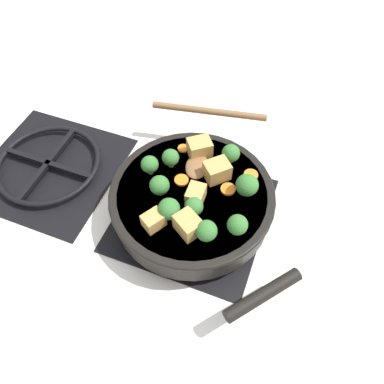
{
  "coord_description": "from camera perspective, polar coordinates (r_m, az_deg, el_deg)",
  "views": [
    {
      "loc": [
        -0.4,
        -0.15,
        0.69
      ],
      "look_at": [
        0.0,
        0.0,
        0.09
      ],
      "focal_mm": 35.0,
      "sensor_mm": 36.0,
      "label": 1
    }
  ],
  "objects": [
    {
      "name": "broccoli_floret_north_edge",
      "position": [
        0.7,
        0.29,
        -2.24
      ],
      "size": [
        0.04,
        0.04,
        0.04
      ],
      "color": "#709956",
      "rests_on": "skillet_pan"
    },
    {
      "name": "tofu_cube_back_piece",
      "position": [
        0.68,
        -0.61,
        -5.01
      ],
      "size": [
        0.06,
        0.06,
        0.04
      ],
      "primitive_type": "cube",
      "rotation": [
        0.0,
        0.0,
        4.16
      ],
      "color": "tan",
      "rests_on": "skillet_pan"
    },
    {
      "name": "carrot_slice_edge_slice",
      "position": [
        0.82,
        -1.38,
        6.65
      ],
      "size": [
        0.02,
        0.02,
        0.01
      ],
      "primitive_type": "cylinder",
      "color": "orange",
      "rests_on": "skillet_pan"
    },
    {
      "name": "broccoli_floret_tall_stem",
      "position": [
        0.76,
        -6.46,
        4.17
      ],
      "size": [
        0.04,
        0.04,
        0.04
      ],
      "color": "#709956",
      "rests_on": "skillet_pan"
    },
    {
      "name": "broccoli_floret_west_rim",
      "position": [
        0.78,
        5.93,
        5.87
      ],
      "size": [
        0.04,
        0.04,
        0.05
      ],
      "color": "#709956",
      "rests_on": "skillet_pan"
    },
    {
      "name": "tofu_cube_east_chunk",
      "position": [
        0.69,
        -5.9,
        -4.34
      ],
      "size": [
        0.05,
        0.05,
        0.03
      ],
      "primitive_type": "cube",
      "rotation": [
        0.0,
        0.0,
        2.6
      ],
      "color": "tan",
      "rests_on": "skillet_pan"
    },
    {
      "name": "rear_burner_grate",
      "position": [
        0.94,
        -20.93,
        3.76
      ],
      "size": [
        0.31,
        0.31,
        0.03
      ],
      "color": "black",
      "rests_on": "ground_plane"
    },
    {
      "name": "broccoli_floret_small_inner",
      "position": [
        0.69,
        -3.53,
        -2.62
      ],
      "size": [
        0.04,
        0.04,
        0.05
      ],
      "color": "#709956",
      "rests_on": "skillet_pan"
    },
    {
      "name": "broccoli_floret_near_spoon",
      "position": [
        0.77,
        -3.29,
        5.24
      ],
      "size": [
        0.04,
        0.04,
        0.04
      ],
      "color": "#709956",
      "rests_on": "skillet_pan"
    },
    {
      "name": "carrot_slice_under_broccoli",
      "position": [
        0.78,
        8.95,
        2.58
      ],
      "size": [
        0.03,
        0.03,
        0.01
      ],
      "primitive_type": "cylinder",
      "color": "orange",
      "rests_on": "skillet_pan"
    },
    {
      "name": "broccoli_floret_mid_floret",
      "position": [
        0.73,
        -4.97,
        1.01
      ],
      "size": [
        0.04,
        0.04,
        0.05
      ],
      "color": "#709956",
      "rests_on": "skillet_pan"
    },
    {
      "name": "front_burner_grate",
      "position": [
        0.81,
        -0.0,
        -3.02
      ],
      "size": [
        0.31,
        0.31,
        0.03
      ],
      "color": "black",
      "rests_on": "ground_plane"
    },
    {
      "name": "tofu_cube_center_large",
      "position": [
        0.79,
        1.17,
        6.74
      ],
      "size": [
        0.06,
        0.06,
        0.04
      ],
      "primitive_type": "cube",
      "rotation": [
        0.0,
        0.0,
        5.37
      ],
      "color": "tan",
      "rests_on": "skillet_pan"
    },
    {
      "name": "skillet_pan",
      "position": [
        0.77,
        0.07,
        -1.22
      ],
      "size": [
        0.38,
        0.41,
        0.06
      ],
      "color": "black",
      "rests_on": "front_burner_grate"
    },
    {
      "name": "carrot_slice_near_center",
      "position": [
        0.75,
        5.51,
        0.44
      ],
      "size": [
        0.03,
        0.03,
        0.01
      ],
      "primitive_type": "cylinder",
      "color": "orange",
      "rests_on": "skillet_pan"
    },
    {
      "name": "carrot_slice_orange_thin",
      "position": [
        0.76,
        -1.61,
        1.82
      ],
      "size": [
        0.03,
        0.03,
        0.01
      ],
      "primitive_type": "cylinder",
      "color": "orange",
      "rests_on": "skillet_pan"
    },
    {
      "name": "tofu_cube_near_handle",
      "position": [
        0.76,
        3.82,
        3.27
      ],
      "size": [
        0.06,
        0.06,
        0.04
      ],
      "primitive_type": "cube",
      "rotation": [
        0.0,
        0.0,
        5.5
      ],
      "color": "tan",
      "rests_on": "skillet_pan"
    },
    {
      "name": "broccoli_floret_south_cluster",
      "position": [
        0.67,
        2.22,
        -5.95
      ],
      "size": [
        0.04,
        0.04,
        0.05
      ],
      "color": "#709956",
      "rests_on": "skillet_pan"
    },
    {
      "name": "ground_plane",
      "position": [
        0.82,
        -0.0,
        -3.47
      ],
      "size": [
        2.4,
        2.4,
        0.0
      ],
      "primitive_type": "plane",
      "color": "white"
    },
    {
      "name": "tofu_cube_west_chunk",
      "position": [
        0.72,
        0.57,
        -0.43
      ],
      "size": [
        0.04,
        0.03,
        0.03
      ],
      "primitive_type": "cube",
      "rotation": [
        0.0,
        0.0,
        0.04
      ],
      "color": "tan",
      "rests_on": "skillet_pan"
    },
    {
      "name": "wooden_spoon",
      "position": [
        0.84,
        1.94,
        9.17
      ],
      "size": [
        0.24,
        0.27,
        0.02
      ],
      "color": "brown",
      "rests_on": "skillet_pan"
    },
    {
      "name": "broccoli_floret_center_top",
      "position": [
        0.73,
        8.38,
        1.02
      ],
      "size": [
        0.04,
        0.04,
        0.05
      ],
      "color": "#709956",
      "rests_on": "skillet_pan"
    },
    {
      "name": "broccoli_floret_east_rim",
      "position": [
        0.68,
        6.94,
        -5.01
      ],
      "size": [
        0.04,
        0.04,
        0.05
      ],
      "color": "#709956",
      "rests_on": "skillet_pan"
    }
  ]
}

